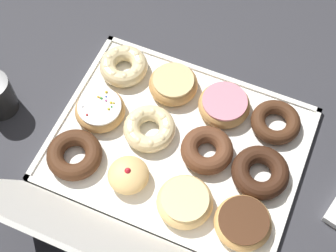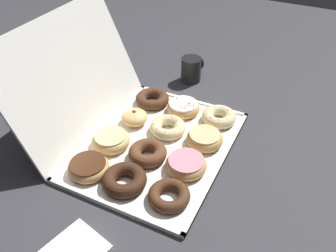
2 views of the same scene
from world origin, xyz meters
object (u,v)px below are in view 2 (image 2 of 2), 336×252
chocolate_cake_ring_donut_11 (152,99)px  napkin_stack (76,251)px  chocolate_cake_ring_donut_5 (147,153)px  cruller_donut_6 (167,127)px  jelly_filled_donut_10 (134,117)px  pink_frosted_donut_1 (186,164)px  chocolate_frosted_donut_8 (88,167)px  coffee_mug (191,69)px  chocolate_cake_ring_donut_4 (124,180)px  sprinkle_donut_7 (183,107)px  cruller_donut_3 (219,116)px  donut_box (158,145)px  chocolate_cake_ring_donut_0 (169,195)px  glazed_ring_donut_9 (111,140)px  glazed_ring_donut_2 (205,139)px

chocolate_cake_ring_donut_11 → napkin_stack: chocolate_cake_ring_donut_11 is taller
chocolate_cake_ring_donut_11 → chocolate_cake_ring_donut_5: bearing=-155.3°
cruller_donut_6 → jelly_filled_donut_10: (-0.01, 0.12, 0.00)m
pink_frosted_donut_1 → napkin_stack: (-0.35, 0.12, -0.02)m
chocolate_frosted_donut_8 → coffee_mug: size_ratio=1.18×
chocolate_cake_ring_donut_5 → chocolate_frosted_donut_8: 0.17m
chocolate_cake_ring_donut_4 → chocolate_frosted_donut_8: bearing=91.0°
pink_frosted_donut_1 → sprinkle_donut_7: bearing=26.1°
chocolate_cake_ring_donut_5 → napkin_stack: size_ratio=0.95×
pink_frosted_donut_1 → chocolate_cake_ring_donut_5: (-0.01, 0.12, -0.00)m
sprinkle_donut_7 → chocolate_frosted_donut_8: sprinkle_donut_7 is taller
cruller_donut_3 → donut_box: bearing=146.2°
chocolate_cake_ring_donut_0 → sprinkle_donut_7: 0.40m
chocolate_frosted_donut_8 → coffee_mug: bearing=-5.2°
cruller_donut_3 → chocolate_frosted_donut_8: cruller_donut_3 is taller
chocolate_cake_ring_donut_4 → chocolate_cake_ring_donut_5: bearing=-1.0°
chocolate_cake_ring_donut_4 → chocolate_cake_ring_donut_11: 0.40m
napkin_stack → coffee_mug: bearing=4.5°
cruller_donut_6 → glazed_ring_donut_9: (-0.14, 0.13, 0.00)m
glazed_ring_donut_2 → cruller_donut_3: same height
glazed_ring_donut_9 → chocolate_cake_ring_donut_11: (0.26, -0.01, -0.00)m
glazed_ring_donut_9 → napkin_stack: (-0.34, -0.13, -0.02)m
chocolate_cake_ring_donut_4 → sprinkle_donut_7: (0.38, -0.00, 0.00)m
chocolate_cake_ring_donut_11 → napkin_stack: size_ratio=1.00×
donut_box → glazed_ring_donut_2: bearing=-63.0°
chocolate_cake_ring_donut_0 → chocolate_cake_ring_donut_11: (0.37, 0.25, 0.00)m
sprinkle_donut_7 → glazed_ring_donut_9: same height
chocolate_cake_ring_donut_5 → glazed_ring_donut_2: bearing=-44.7°
glazed_ring_donut_2 → chocolate_cake_ring_donut_4: size_ratio=0.93×
sprinkle_donut_7 → chocolate_cake_ring_donut_11: bearing=89.8°
chocolate_cake_ring_donut_11 → coffee_mug: (0.23, -0.05, 0.02)m
chocolate_frosted_donut_8 → napkin_stack: bearing=-151.1°
cruller_donut_3 → chocolate_cake_ring_donut_4: bearing=160.6°
donut_box → chocolate_cake_ring_donut_0: 0.22m
chocolate_cake_ring_donut_0 → napkin_stack: bearing=150.9°
chocolate_frosted_donut_8 → chocolate_cake_ring_donut_5: bearing=-44.0°
chocolate_cake_ring_donut_0 → chocolate_cake_ring_donut_5: size_ratio=0.97×
glazed_ring_donut_2 → cruller_donut_6: glazed_ring_donut_2 is taller
chocolate_frosted_donut_8 → chocolate_cake_ring_donut_11: chocolate_cake_ring_donut_11 is taller
glazed_ring_donut_2 → sprinkle_donut_7: size_ratio=1.00×
jelly_filled_donut_10 → coffee_mug: coffee_mug is taller
sprinkle_donut_7 → chocolate_cake_ring_donut_11: (0.00, 0.12, -0.00)m
coffee_mug → napkin_stack: bearing=-175.5°
chocolate_frosted_donut_8 → glazed_ring_donut_2: bearing=-44.3°
chocolate_cake_ring_donut_4 → sprinkle_donut_7: bearing=-0.5°
chocolate_cake_ring_donut_4 → chocolate_cake_ring_donut_5: (0.12, -0.00, -0.00)m
glazed_ring_donut_9 → chocolate_cake_ring_donut_0: bearing=-114.4°
chocolate_cake_ring_donut_5 → napkin_stack: chocolate_cake_ring_donut_5 is taller
napkin_stack → donut_box: bearing=-0.1°
sprinkle_donut_7 → coffee_mug: (0.23, 0.07, 0.02)m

